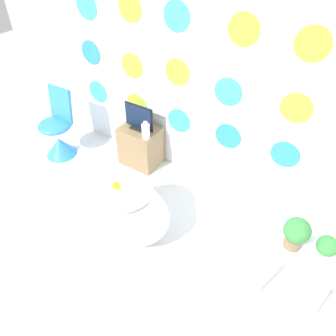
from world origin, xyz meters
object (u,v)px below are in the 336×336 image
bathtub (125,210)px  tv (139,119)px  potted_plant_right (326,248)px  vase (146,131)px  chair (58,135)px  potted_plant_left (296,232)px

bathtub → tv: bearing=118.8°
tv → potted_plant_right: (2.12, -0.71, 0.05)m
tv → vase: bearing=-31.3°
vase → tv: bearing=148.7°
tv → vase: 0.20m
chair → potted_plant_left: 2.90m
chair → bathtub: bearing=-19.9°
potted_plant_left → bathtub: bearing=-171.9°
vase → potted_plant_right: 2.06m
bathtub → chair: (-1.44, 0.52, 0.00)m
bathtub → tv: 1.10m
potted_plant_left → potted_plant_right: (0.21, 0.01, -0.03)m
chair → potted_plant_right: chair is taller
chair → potted_plant_right: 3.10m
potted_plant_left → chair: bearing=173.6°
tv → potted_plant_left: (1.92, -0.72, 0.08)m
potted_plant_right → chair: bearing=174.2°
potted_plant_left → potted_plant_right: bearing=1.7°
bathtub → potted_plant_left: size_ratio=3.37×
vase → potted_plant_left: (1.75, -0.62, 0.12)m
vase → potted_plant_left: 1.86m
potted_plant_left → potted_plant_right: 0.21m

